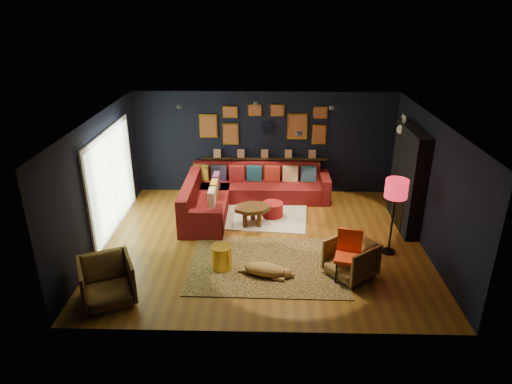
{
  "coord_description": "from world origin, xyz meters",
  "views": [
    {
      "loc": [
        0.06,
        -8.29,
        4.68
      ],
      "look_at": [
        -0.16,
        0.3,
        1.01
      ],
      "focal_mm": 32.0,
      "sensor_mm": 36.0,
      "label": 1
    }
  ],
  "objects_px": {
    "gold_stool": "(222,257)",
    "dog": "(265,267)",
    "orange_chair": "(349,251)",
    "coffee_table": "(252,210)",
    "armchair_left": "(107,279)",
    "floor_lamp": "(396,192)",
    "armchair_right": "(351,257)",
    "sectional": "(239,193)",
    "pouf": "(272,209)"
  },
  "relations": [
    {
      "from": "coffee_table",
      "to": "armchair_right",
      "type": "xyz_separation_m",
      "value": [
        1.84,
        -1.98,
        0.02
      ]
    },
    {
      "from": "pouf",
      "to": "dog",
      "type": "distance_m",
      "value": 2.45
    },
    {
      "from": "gold_stool",
      "to": "floor_lamp",
      "type": "bearing_deg",
      "value": 11.48
    },
    {
      "from": "orange_chair",
      "to": "floor_lamp",
      "type": "height_order",
      "value": "floor_lamp"
    },
    {
      "from": "dog",
      "to": "pouf",
      "type": "bearing_deg",
      "value": 100.2
    },
    {
      "from": "pouf",
      "to": "armchair_right",
      "type": "bearing_deg",
      "value": -59.91
    },
    {
      "from": "armchair_right",
      "to": "sectional",
      "type": "bearing_deg",
      "value": 178.22
    },
    {
      "from": "pouf",
      "to": "armchair_left",
      "type": "relative_size",
      "value": 0.57
    },
    {
      "from": "armchair_right",
      "to": "gold_stool",
      "type": "height_order",
      "value": "armchair_right"
    },
    {
      "from": "coffee_table",
      "to": "orange_chair",
      "type": "distance_m",
      "value": 2.71
    },
    {
      "from": "dog",
      "to": "orange_chair",
      "type": "bearing_deg",
      "value": 13.12
    },
    {
      "from": "coffee_table",
      "to": "dog",
      "type": "relative_size",
      "value": 0.91
    },
    {
      "from": "gold_stool",
      "to": "dog",
      "type": "xyz_separation_m",
      "value": [
        0.81,
        -0.23,
        -0.05
      ]
    },
    {
      "from": "sectional",
      "to": "armchair_right",
      "type": "relative_size",
      "value": 4.4
    },
    {
      "from": "sectional",
      "to": "coffee_table",
      "type": "xyz_separation_m",
      "value": [
        0.36,
        -1.01,
        0.04
      ]
    },
    {
      "from": "armchair_right",
      "to": "floor_lamp",
      "type": "relative_size",
      "value": 0.5
    },
    {
      "from": "gold_stool",
      "to": "floor_lamp",
      "type": "xyz_separation_m",
      "value": [
        3.26,
        0.66,
        1.07
      ]
    },
    {
      "from": "sectional",
      "to": "armchair_left",
      "type": "height_order",
      "value": "sectional"
    },
    {
      "from": "armchair_right",
      "to": "armchair_left",
      "type": "bearing_deg",
      "value": -116.3
    },
    {
      "from": "coffee_table",
      "to": "gold_stool",
      "type": "relative_size",
      "value": 2.02
    },
    {
      "from": "sectional",
      "to": "orange_chair",
      "type": "distance_m",
      "value": 3.74
    },
    {
      "from": "coffee_table",
      "to": "armchair_left",
      "type": "xyz_separation_m",
      "value": [
        -2.3,
        -2.85,
        0.06
      ]
    },
    {
      "from": "armchair_left",
      "to": "dog",
      "type": "bearing_deg",
      "value": -7.56
    },
    {
      "from": "gold_stool",
      "to": "floor_lamp",
      "type": "height_order",
      "value": "floor_lamp"
    },
    {
      "from": "gold_stool",
      "to": "coffee_table",
      "type": "bearing_deg",
      "value": 74.05
    },
    {
      "from": "coffee_table",
      "to": "floor_lamp",
      "type": "height_order",
      "value": "floor_lamp"
    },
    {
      "from": "coffee_table",
      "to": "gold_stool",
      "type": "height_order",
      "value": "gold_stool"
    },
    {
      "from": "coffee_table",
      "to": "gold_stool",
      "type": "bearing_deg",
      "value": -105.95
    },
    {
      "from": "sectional",
      "to": "coffee_table",
      "type": "distance_m",
      "value": 1.08
    },
    {
      "from": "sectional",
      "to": "orange_chair",
      "type": "bearing_deg",
      "value": -55.08
    },
    {
      "from": "armchair_left",
      "to": "floor_lamp",
      "type": "distance_m",
      "value": 5.4
    },
    {
      "from": "coffee_table",
      "to": "armchair_left",
      "type": "distance_m",
      "value": 3.66
    },
    {
      "from": "coffee_table",
      "to": "dog",
      "type": "height_order",
      "value": "coffee_table"
    },
    {
      "from": "orange_chair",
      "to": "coffee_table",
      "type": "bearing_deg",
      "value": 146.13
    },
    {
      "from": "gold_stool",
      "to": "pouf",
      "type": "bearing_deg",
      "value": 66.47
    },
    {
      "from": "coffee_table",
      "to": "pouf",
      "type": "relative_size",
      "value": 1.97
    },
    {
      "from": "armchair_right",
      "to": "orange_chair",
      "type": "xyz_separation_m",
      "value": [
        -0.07,
        -0.07,
        0.16
      ]
    },
    {
      "from": "gold_stool",
      "to": "sectional",
      "type": "bearing_deg",
      "value": 86.95
    },
    {
      "from": "armchair_right",
      "to": "floor_lamp",
      "type": "height_order",
      "value": "floor_lamp"
    },
    {
      "from": "sectional",
      "to": "gold_stool",
      "type": "height_order",
      "value": "sectional"
    },
    {
      "from": "coffee_table",
      "to": "orange_chair",
      "type": "bearing_deg",
      "value": -49.12
    },
    {
      "from": "gold_stool",
      "to": "orange_chair",
      "type": "xyz_separation_m",
      "value": [
        2.29,
        -0.25,
        0.31
      ]
    },
    {
      "from": "gold_stool",
      "to": "floor_lamp",
      "type": "relative_size",
      "value": 0.3
    },
    {
      "from": "armchair_left",
      "to": "armchair_right",
      "type": "xyz_separation_m",
      "value": [
        4.14,
        0.87,
        -0.04
      ]
    },
    {
      "from": "orange_chair",
      "to": "gold_stool",
      "type": "bearing_deg",
      "value": -171.01
    },
    {
      "from": "armchair_right",
      "to": "dog",
      "type": "xyz_separation_m",
      "value": [
        -1.54,
        -0.05,
        -0.21
      ]
    },
    {
      "from": "floor_lamp",
      "to": "armchair_right",
      "type": "bearing_deg",
      "value": -137.19
    },
    {
      "from": "armchair_left",
      "to": "gold_stool",
      "type": "bearing_deg",
      "value": 5.4
    },
    {
      "from": "floor_lamp",
      "to": "orange_chair",
      "type": "bearing_deg",
      "value": -136.99
    },
    {
      "from": "gold_stool",
      "to": "dog",
      "type": "distance_m",
      "value": 0.84
    }
  ]
}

